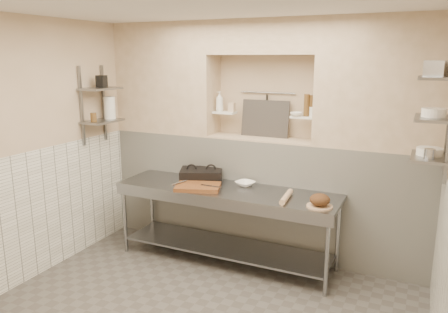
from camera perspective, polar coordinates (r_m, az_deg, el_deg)
The scene contains 43 objects.
wall_left at distance 5.07m, azimuth -24.95°, elevation 0.56°, with size 0.10×3.90×2.80m, color #CCB295.
wall_back at distance 5.55m, azimuth 5.87°, elevation 2.68°, with size 4.00×0.10×2.80m, color #CCB295.
backwall_lower at distance 5.49m, azimuth 4.84°, elevation -4.94°, with size 4.00×0.40×1.40m, color white.
alcove_sill at distance 5.32m, azimuth 4.98°, elevation 2.36°, with size 1.30×0.40×0.02m, color #CCB295.
backwall_pillar_left at distance 5.82m, azimuth -7.41°, elevation 10.06°, with size 1.35×0.40×1.40m, color #CCB295.
backwall_pillar_right at distance 4.94m, azimuth 19.90°, elevation 8.93°, with size 1.35×0.40×1.40m, color #CCB295.
backwall_header at distance 5.23m, azimuth 5.24°, elevation 15.28°, with size 1.30×0.40×0.40m, color #CCB295.
wainscot_left at distance 5.20m, azimuth -23.79°, elevation -7.05°, with size 0.02×3.90×1.40m, color white.
wainscot_right at distance 3.58m, azimuth 26.30°, elevation -16.41°, with size 0.02×3.90×1.40m, color white.
alcove_shelf_left at distance 5.46m, azimuth 0.09°, elevation 5.77°, with size 0.28×0.16×0.03m, color white.
alcove_shelf_right at distance 5.12m, azimuth 10.32°, elevation 5.09°, with size 0.28×0.16×0.03m, color white.
utensil_rail at distance 5.40m, azimuth 5.72°, elevation 8.30°, with size 0.02×0.02×0.70m, color gray.
hanging_steel at distance 5.40m, azimuth 5.61°, elevation 6.49°, with size 0.02×0.02×0.30m, color black.
splash_panel at distance 5.37m, azimuth 5.40°, elevation 4.95°, with size 0.60×0.02×0.45m, color #383330.
shelf_rail_left_a at distance 5.83m, azimuth -15.43°, elevation 6.75°, with size 0.03×0.03×0.95m, color slate.
shelf_rail_left_b at distance 5.53m, azimuth -18.12°, elevation 6.27°, with size 0.03×0.03×0.95m, color slate.
wall_shelf_left_lower at distance 5.61m, azimuth -15.57°, elevation 4.46°, with size 0.30×0.50×0.03m, color slate.
wall_shelf_left_upper at distance 5.57m, azimuth -15.82°, elevation 8.53°, with size 0.30×0.50×0.03m, color slate.
wall_shelf_right_lower at distance 4.30m, azimuth 25.20°, elevation -0.10°, with size 0.30×0.50×0.03m, color slate.
wall_shelf_right_mid at distance 4.25m, azimuth 25.65°, elevation 4.51°, with size 0.30×0.50×0.03m, color slate.
wall_shelf_right_upper at distance 4.22m, azimuth 26.11°, elevation 9.21°, with size 0.30×0.50×0.03m, color slate.
prep_table at distance 5.09m, azimuth 0.21°, elevation -7.02°, with size 2.60×0.70×0.90m.
panini_press at distance 5.35m, azimuth -2.98°, elevation -2.38°, with size 0.61×0.54×0.14m.
cutting_board at distance 5.02m, azimuth -3.42°, elevation -3.97°, with size 0.50×0.35×0.05m, color brown.
knife_blade at distance 4.95m, azimuth -1.64°, elevation -3.90°, with size 0.27×0.03×0.01m, color gray.
tongs at distance 5.08m, azimuth -5.88°, elevation -3.43°, with size 0.02×0.02×0.23m, color gray.
mixing_bowl at distance 5.13m, azimuth 2.80°, elevation -3.56°, with size 0.22×0.22×0.05m, color white.
rolling_pin at distance 4.68m, azimuth 8.14°, elevation -5.24°, with size 0.06×0.06×0.41m, color tan.
bread_board at distance 4.52m, azimuth 12.37°, elevation -6.37°, with size 0.26×0.26×0.02m, color tan.
bread_loaf at distance 4.50m, azimuth 12.41°, elevation -5.54°, with size 0.21×0.21×0.12m, color #4C2D19.
bottle_soap at distance 5.46m, azimuth -0.59°, elevation 7.20°, with size 0.09×0.10×0.25m, color white.
jar_alcove at distance 5.42m, azimuth 1.04°, elevation 6.44°, with size 0.07×0.07×0.11m, color #CCB295.
bowl_alcove at distance 5.10m, azimuth 9.42°, elevation 5.48°, with size 0.14×0.14×0.04m, color white.
condiment_a at distance 5.11m, azimuth 11.31°, elevation 6.53°, with size 0.07×0.07×0.24m, color #553A1B.
condiment_b at distance 5.08m, azimuth 10.73°, elevation 6.60°, with size 0.06×0.06×0.25m, color #553A1B.
condiment_c at distance 5.10m, azimuth 11.40°, elevation 5.77°, with size 0.06×0.06×0.11m, color white.
jug_left at distance 5.71m, azimuth -14.70°, elevation 6.18°, with size 0.14×0.14×0.28m, color white.
jar_left at distance 5.49m, azimuth -16.68°, elevation 4.93°, with size 0.07×0.07×0.11m, color #553A1B.
box_left_upper at distance 5.59m, azimuth -15.69°, elevation 9.43°, with size 0.10×0.10×0.15m, color black.
bowl_right at distance 4.33m, azimuth 25.26°, elevation 0.59°, with size 0.22×0.22×0.07m, color white.
canister_right at distance 4.16m, azimuth 25.26°, elevation 0.30°, with size 0.09×0.09×0.09m, color gray.
bowl_right_mid at distance 4.24m, azimuth 25.71°, elevation 5.19°, with size 0.20×0.20×0.08m, color white.
basket_right at distance 4.21m, azimuth 26.22°, elevation 10.28°, with size 0.17×0.21×0.13m, color gray.
Camera 1 is at (1.79, -3.16, 2.37)m, focal length 35.00 mm.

